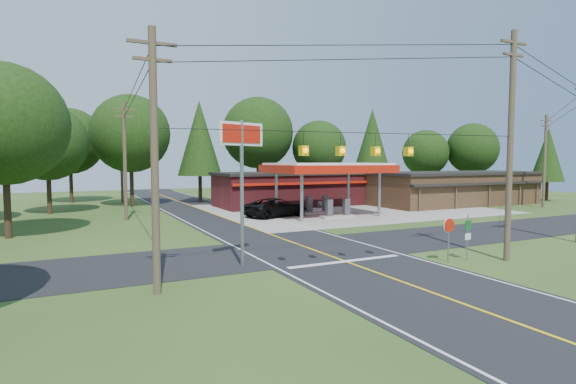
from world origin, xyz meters
name	(u,v)px	position (x,y,z in m)	size (l,w,h in m)	color
ground	(311,249)	(0.00, 0.00, 0.00)	(120.00, 120.00, 0.00)	#294A1A
main_highway	(311,249)	(0.00, 0.00, 0.01)	(8.00, 120.00, 0.02)	black
cross_road	(311,249)	(0.00, 0.00, 0.01)	(70.00, 7.00, 0.02)	black
lane_center_yellow	(311,249)	(0.00, 0.00, 0.03)	(0.15, 110.00, 0.00)	yellow
gas_canopy	(327,170)	(9.00, 13.00, 4.27)	(10.60, 7.40, 4.88)	gray
convenience_store	(289,189)	(10.00, 22.98, 1.92)	(16.40, 7.55, 3.80)	maroon
strip_building	(454,188)	(28.00, 15.98, 1.91)	(20.40, 8.75, 3.80)	#3C2718
utility_pole_near_right	(510,143)	(7.50, -7.00, 5.96)	(1.80, 0.30, 11.50)	#473828
utility_pole_near_left	(155,158)	(-9.50, -5.00, 5.20)	(1.80, 0.30, 10.00)	#473828
utility_pole_far_left	(125,159)	(-8.00, 18.00, 5.20)	(1.80, 0.30, 10.00)	#473828
utility_pole_far_right	(545,160)	(34.00, 9.00, 5.20)	(1.80, 0.30, 10.00)	#473828
utility_pole_north	(121,163)	(-6.50, 35.00, 4.75)	(0.30, 0.30, 9.50)	#473828
overhead_beacons	(358,135)	(-1.00, -6.00, 6.21)	(17.04, 2.04, 1.03)	black
treeline_backdrop	(206,138)	(0.82, 24.01, 7.49)	(70.27, 51.59, 13.30)	#332316
suv_car	(276,208)	(4.50, 14.50, 0.84)	(6.03, 6.03, 1.68)	black
sedan_car	(313,201)	(12.00, 21.00, 0.64)	(3.74, 3.74, 1.27)	silver
big_stop_sign	(242,158)	(-5.00, -2.22, 5.21)	(2.48, 0.94, 6.99)	gray
octagonal_stop_sign	(449,229)	(4.50, -6.01, 1.69)	(0.80, 0.13, 2.28)	gray
route_sign_post	(468,233)	(5.80, -6.02, 1.40)	(0.48, 0.13, 2.35)	gray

